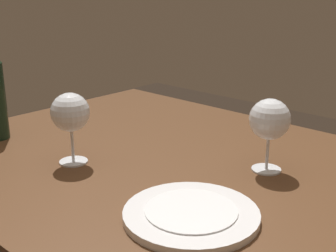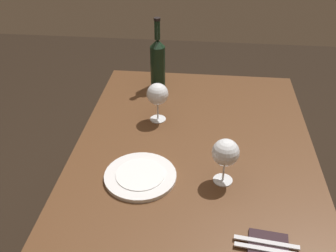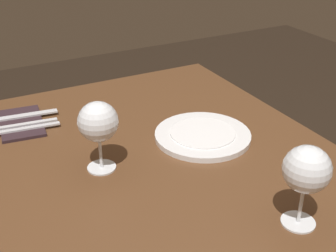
# 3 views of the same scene
# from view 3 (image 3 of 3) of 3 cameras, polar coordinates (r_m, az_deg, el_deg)

# --- Properties ---
(dining_table) EXTENTS (1.30, 0.90, 0.74)m
(dining_table) POSITION_cam_3_polar(r_m,az_deg,el_deg) (1.02, 0.71, -12.19)
(dining_table) COLOR #56351E
(dining_table) RESTS_ON ground
(wine_glass_left) EXTENTS (0.09, 0.09, 0.16)m
(wine_glass_left) POSITION_cam_3_polar(r_m,az_deg,el_deg) (0.99, -8.78, 0.38)
(wine_glass_left) COLOR white
(wine_glass_left) RESTS_ON dining_table
(wine_glass_right) EXTENTS (0.09, 0.09, 0.17)m
(wine_glass_right) POSITION_cam_3_polar(r_m,az_deg,el_deg) (0.85, 17.04, -5.44)
(wine_glass_right) COLOR white
(wine_glass_right) RESTS_ON dining_table
(dinner_plate) EXTENTS (0.25, 0.25, 0.02)m
(dinner_plate) POSITION_cam_3_polar(r_m,az_deg,el_deg) (1.16, 4.38, -1.16)
(dinner_plate) COLOR white
(dinner_plate) RESTS_ON dining_table
(folded_napkin) EXTENTS (0.20, 0.13, 0.01)m
(folded_napkin) POSITION_cam_3_polar(r_m,az_deg,el_deg) (1.29, -17.97, 0.36)
(folded_napkin) COLOR #2D1E23
(folded_napkin) RESTS_ON dining_table
(fork_inner) EXTENTS (0.03, 0.18, 0.00)m
(fork_inner) POSITION_cam_3_polar(r_m,az_deg,el_deg) (1.26, -17.79, 0.17)
(fork_inner) COLOR silver
(fork_inner) RESTS_ON folded_napkin
(fork_outer) EXTENTS (0.03, 0.18, 0.00)m
(fork_outer) POSITION_cam_3_polar(r_m,az_deg,el_deg) (1.24, -17.56, -0.31)
(fork_outer) COLOR silver
(fork_outer) RESTS_ON folded_napkin
(table_knife) EXTENTS (0.04, 0.21, 0.00)m
(table_knife) POSITION_cam_3_polar(r_m,az_deg,el_deg) (1.31, -18.27, 1.15)
(table_knife) COLOR silver
(table_knife) RESTS_ON folded_napkin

